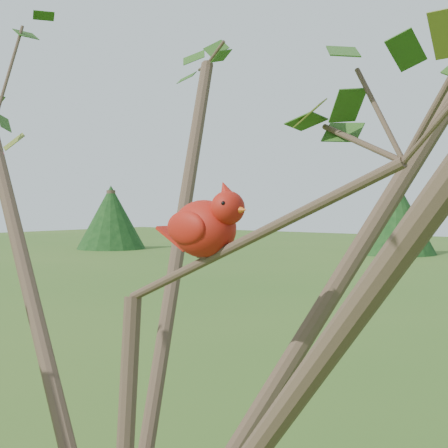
# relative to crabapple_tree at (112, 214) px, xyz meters

# --- Properties ---
(crabapple_tree) EXTENTS (2.35, 2.05, 2.95)m
(crabapple_tree) POSITION_rel_crabapple_tree_xyz_m (0.00, 0.00, 0.00)
(crabapple_tree) COLOR #403122
(crabapple_tree) RESTS_ON ground
(cardinal) EXTENTS (0.22, 0.12, 0.15)m
(cardinal) POSITION_rel_crabapple_tree_xyz_m (0.13, 0.11, -0.02)
(cardinal) COLOR red
(cardinal) RESTS_ON ground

